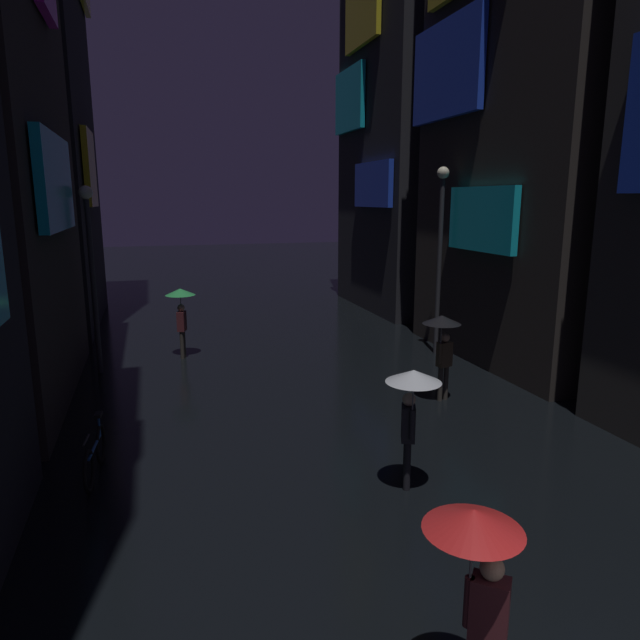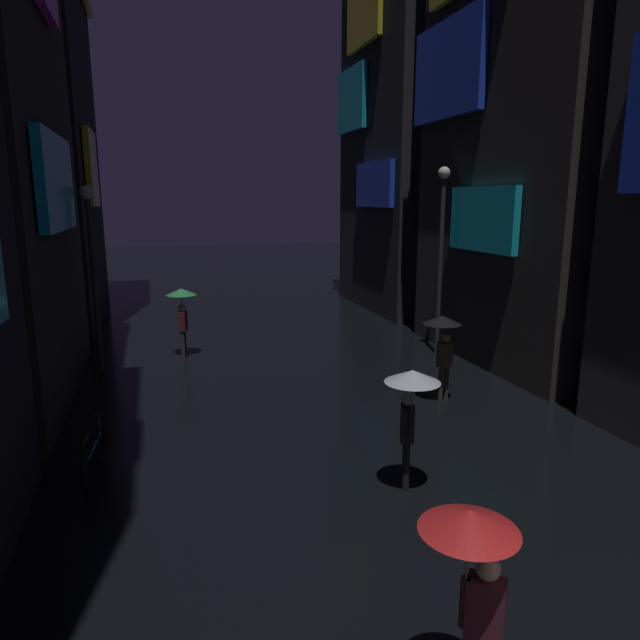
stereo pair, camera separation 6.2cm
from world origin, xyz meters
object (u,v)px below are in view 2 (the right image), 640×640
Objects in this scene: streetlamp_right_far at (441,240)px; pedestrian_midstreet_centre_clear at (411,396)px; pedestrian_foreground_right_green at (182,303)px; pedestrian_foreground_left_black at (443,334)px; streetlamp_left_far at (92,257)px; pedestrian_midstreet_left_red at (474,557)px; bicycle_parked_at_storefront at (95,454)px.

pedestrian_midstreet_centre_clear is at bearing -120.65° from streetlamp_right_far.
pedestrian_foreground_right_green is 1.00× the size of pedestrian_foreground_left_black.
pedestrian_midstreet_centre_clear and pedestrian_foreground_left_black have the same top height.
streetlamp_right_far is (4.56, 7.70, 1.89)m from pedestrian_midstreet_centre_clear.
pedestrian_midstreet_centre_clear is 9.15m from streetlamp_right_far.
pedestrian_foreground_right_green and pedestrian_foreground_left_black have the same top height.
pedestrian_foreground_left_black is at bearing -31.10° from streetlamp_left_far.
pedestrian_foreground_left_black is (5.68, -5.82, 0.00)m from pedestrian_foreground_right_green.
streetlamp_left_far is (-2.34, -0.99, 1.57)m from pedestrian_foreground_right_green.
pedestrian_midstreet_centre_clear is 1.00× the size of pedestrian_foreground_left_black.
pedestrian_midstreet_left_red is at bearing -116.47° from streetlamp_right_far.
streetlamp_left_far is (-0.40, 6.50, 2.85)m from bicycle_parked_at_storefront.
pedestrian_foreground_right_green is (-1.83, 13.56, 0.00)m from pedestrian_midstreet_left_red.
pedestrian_foreground_right_green is at bearing 108.00° from pedestrian_midstreet_centre_clear.
pedestrian_foreground_left_black is 9.49m from streetlamp_left_far.
pedestrian_foreground_left_black is at bearing 12.33° from bicycle_parked_at_storefront.
pedestrian_midstreet_left_red is 1.00× the size of pedestrian_midstreet_centre_clear.
pedestrian_midstreet_centre_clear is 10.26m from streetlamp_left_far.
streetlamp_right_far is at bearing 63.53° from pedestrian_midstreet_left_red.
bicycle_parked_at_storefront is 0.35× the size of streetlamp_left_far.
pedestrian_foreground_right_green is at bearing 134.28° from pedestrian_foreground_left_black.
pedestrian_foreground_right_green is 0.37× the size of streetlamp_right_far.
streetlamp_right_far is at bearing -4.92° from streetlamp_left_far.
streetlamp_right_far reaches higher than pedestrian_foreground_left_black.
pedestrian_midstreet_left_red reaches higher than bicycle_parked_at_storefront.
streetlamp_right_far reaches higher than streetlamp_left_far.
pedestrian_midstreet_left_red is 1.17× the size of bicycle_parked_at_storefront.
pedestrian_foreground_right_green is 2.98m from streetlamp_left_far.
streetlamp_right_far is at bearing -13.57° from pedestrian_foreground_right_green.
pedestrian_foreground_right_green is at bearing 97.69° from pedestrian_midstreet_left_red.
streetlamp_left_far reaches higher than bicycle_parked_at_storefront.
streetlamp_right_far reaches higher than pedestrian_foreground_right_green.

